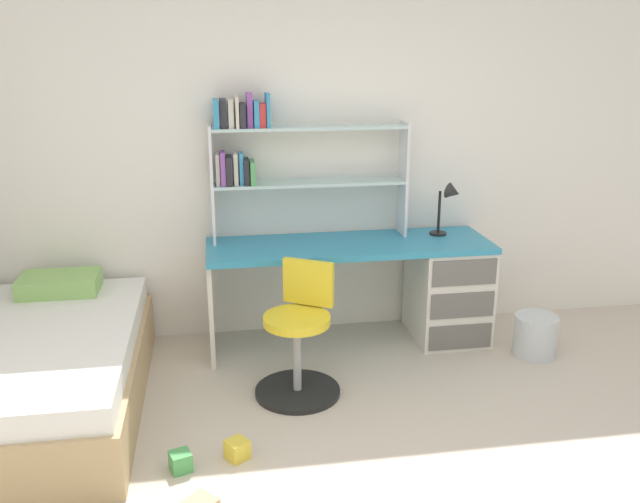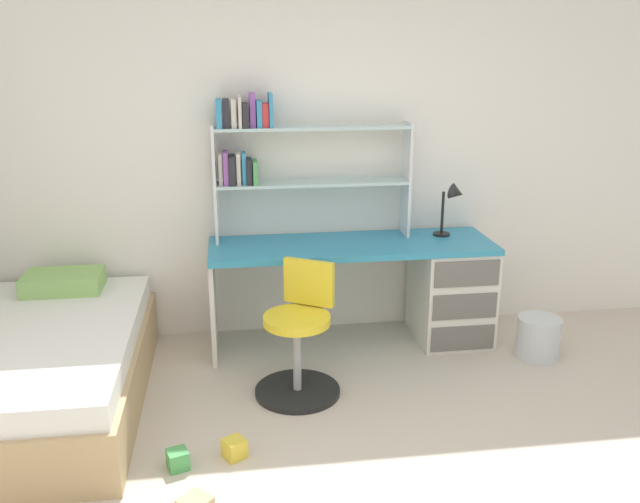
# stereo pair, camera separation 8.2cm
# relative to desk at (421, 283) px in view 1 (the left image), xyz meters

# --- Properties ---
(room_shell) EXTENTS (5.85, 5.53, 2.66)m
(room_shell) POSITION_rel_desk_xyz_m (-1.80, -0.76, 0.91)
(room_shell) COLOR white
(room_shell) RESTS_ON ground_plane
(desk) EXTENTS (1.95, 0.61, 0.74)m
(desk) POSITION_rel_desk_xyz_m (0.00, 0.00, 0.00)
(desk) COLOR teal
(desk) RESTS_ON ground_plane
(bookshelf_hutch) EXTENTS (1.35, 0.22, 1.00)m
(bookshelf_hutch) POSITION_rel_desk_xyz_m (-0.99, 0.19, 0.93)
(bookshelf_hutch) COLOR silver
(bookshelf_hutch) RESTS_ON desk
(desk_lamp) EXTENTS (0.20, 0.16, 0.38)m
(desk_lamp) POSITION_rel_desk_xyz_m (0.21, 0.07, 0.58)
(desk_lamp) COLOR black
(desk_lamp) RESTS_ON desk
(swivel_chair) EXTENTS (0.52, 0.52, 0.80)m
(swivel_chair) POSITION_rel_desk_xyz_m (-0.96, -0.65, -0.10)
(swivel_chair) COLOR black
(swivel_chair) RESTS_ON ground_plane
(bed_platform) EXTENTS (1.11, 1.85, 0.60)m
(bed_platform) POSITION_rel_desk_xyz_m (-2.45, -0.61, -0.18)
(bed_platform) COLOR tan
(bed_platform) RESTS_ON ground_plane
(waste_bin) EXTENTS (0.29, 0.29, 0.28)m
(waste_bin) POSITION_rel_desk_xyz_m (0.70, -0.40, -0.28)
(waste_bin) COLOR silver
(waste_bin) RESTS_ON ground_plane
(toy_block_yellow_0) EXTENTS (0.14, 0.14, 0.10)m
(toy_block_yellow_0) POSITION_rel_desk_xyz_m (-1.37, -1.28, -0.37)
(toy_block_yellow_0) COLOR gold
(toy_block_yellow_0) RESTS_ON ground_plane
(toy_block_green_1) EXTENTS (0.13, 0.13, 0.10)m
(toy_block_green_1) POSITION_rel_desk_xyz_m (-1.65, -1.34, -0.37)
(toy_block_green_1) COLOR #479E51
(toy_block_green_1) RESTS_ON ground_plane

